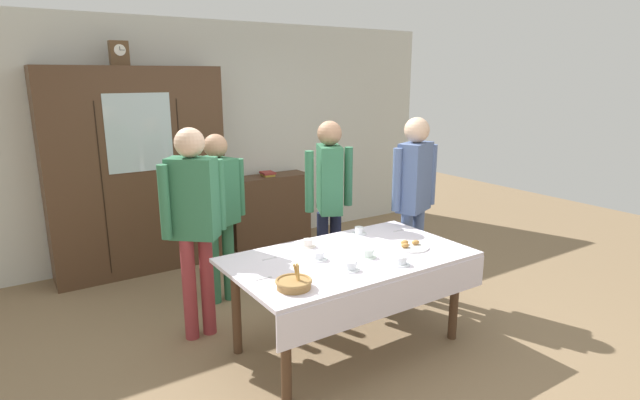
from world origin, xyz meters
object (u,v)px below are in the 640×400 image
Objects in this scene: tea_cup_far_right at (308,243)px; pastry_plate at (410,246)px; tea_cup_front_edge at (319,256)px; person_behind_table_right at (218,203)px; spoon_front_edge at (272,258)px; person_near_right_end at (329,191)px; spoon_mid_left at (400,230)px; bread_basket at (294,283)px; dining_table at (352,268)px; tea_cup_mid_left at (359,231)px; wall_cabinet at (137,172)px; book_stack at (268,174)px; spoon_back_edge at (266,278)px; tea_cup_far_left at (351,267)px; tea_cup_back_edge at (368,254)px; bookshelf_low at (269,209)px; person_behind_table_left at (194,213)px; tea_cup_mid_right at (401,261)px; person_beside_shelf at (414,189)px; mantel_clock at (119,53)px.

tea_cup_far_right reaches higher than pastry_plate.
tea_cup_front_edge is 1.30m from person_behind_table_right.
person_near_right_end is (0.95, 0.63, 0.27)m from spoon_front_edge.
bread_basket is at bearing -158.78° from spoon_mid_left.
person_behind_table_right reaches higher than dining_table.
tea_cup_mid_left reaches higher than spoon_front_edge.
book_stack is at bearing 1.84° from wall_cabinet.
spoon_back_edge is at bearing -145.90° from tea_cup_far_right.
tea_cup_mid_left is at bearing 48.20° from tea_cup_far_left.
tea_cup_back_edge is 0.75m from spoon_mid_left.
bookshelf_low is 2.80m from tea_cup_back_edge.
person_behind_table_left reaches higher than book_stack.
tea_cup_back_edge is 1.56m from person_behind_table_right.
person_near_right_end is at bearing 62.36° from tea_cup_far_left.
spoon_mid_left is at bearing 28.54° from tea_cup_far_left.
wall_cabinet reaches higher than bread_basket.
tea_cup_back_edge is at bearing -40.60° from dining_table.
tea_cup_front_edge and tea_cup_mid_right have the same top height.
tea_cup_far_right is 0.08× the size of person_near_right_end.
person_beside_shelf is at bearing -79.65° from bookshelf_low.
tea_cup_mid_left is 1.09× the size of spoon_front_edge.
person_behind_table_right is at bearing 109.65° from tea_cup_far_right.
book_stack reaches higher than tea_cup_far_right.
mantel_clock reaches higher than spoon_front_edge.
person_behind_table_left is at bearing -131.26° from bookshelf_low.
person_behind_table_left is (-1.11, 1.16, 0.26)m from tea_cup_mid_right.
bookshelf_low is 2.75m from pastry_plate.
person_near_right_end is at bearing 94.98° from pastry_plate.
person_behind_table_left reaches higher than bread_basket.
tea_cup_mid_right reaches higher than pastry_plate.
tea_cup_front_edge is at bearing 11.57° from spoon_back_edge.
tea_cup_mid_right is 1.63m from person_behind_table_left.
wall_cabinet is 2.63m from spoon_back_edge.
dining_table is at bearing 1.29° from spoon_back_edge.
dining_table is 1.15× the size of person_behind_table_right.
book_stack is 1.59× the size of tea_cup_mid_right.
person_behind_table_right is (0.15, 1.61, 0.17)m from bread_basket.
spoon_front_edge is (-1.20, -2.34, -0.13)m from book_stack.
tea_cup_far_left is (0.73, -2.80, -0.31)m from wall_cabinet.
tea_cup_back_edge is at bearing -61.18° from tea_cup_far_right.
tea_cup_far_right is at bearing 34.10° from spoon_back_edge.
dining_table is at bearing -19.28° from tea_cup_front_edge.
tea_cup_mid_right is 0.96m from spoon_front_edge.
tea_cup_far_right is at bearing 51.48° from bread_basket.
book_stack is (0.67, 2.64, 0.23)m from dining_table.
wall_cabinet reaches higher than bookshelf_low.
pastry_plate reaches higher than dining_table.
tea_cup_far_right is 0.81m from pastry_plate.
tea_cup_mid_right is 0.46× the size of pastry_plate.
pastry_plate is (1.17, 0.17, -0.02)m from bread_basket.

